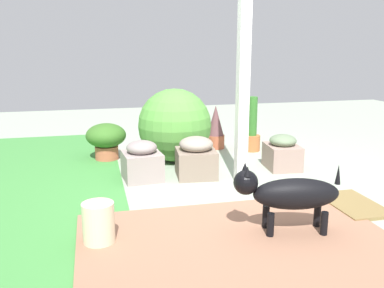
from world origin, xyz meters
TOP-DOWN VIEW (x-y plane):
  - ground_plane at (0.00, 0.00)m, footprint 12.00×12.00m
  - brick_path at (-1.17, 0.25)m, footprint 1.80×2.40m
  - porch_pillar at (0.34, -0.26)m, footprint 0.12×0.12m
  - stone_planter_nearest at (0.69, -0.91)m, footprint 0.48×0.40m
  - stone_planter_mid at (0.62, 0.17)m, footprint 0.48×0.47m
  - stone_planter_far at (0.66, 0.78)m, footprint 0.47×0.44m
  - round_shrub at (1.33, 0.28)m, footprint 0.92×0.92m
  - terracotta_pot_tall at (1.59, -0.87)m, footprint 0.24×0.24m
  - terracotta_pot_spiky at (1.85, -0.41)m, footprint 0.26×0.26m
  - terracotta_pot_broad at (1.60, 1.13)m, footprint 0.51×0.51m
  - dog at (-0.98, -0.18)m, footprint 0.34×0.84m
  - ceramic_urn at (-0.82, 1.28)m, footprint 0.24×0.24m
  - doormat at (-0.59, -1.03)m, footprint 0.69×0.43m

SIDE VIEW (x-z plane):
  - ground_plane at x=0.00m, z-range 0.00..0.00m
  - brick_path at x=-1.17m, z-range 0.00..0.02m
  - doormat at x=-0.59m, z-range 0.00..0.03m
  - ceramic_urn at x=-0.82m, z-range 0.00..0.32m
  - stone_planter_nearest at x=0.69m, z-range -0.02..0.40m
  - stone_planter_far at x=0.66m, z-range -0.02..0.42m
  - stone_planter_mid at x=0.62m, z-range -0.01..0.45m
  - terracotta_pot_tall at x=1.59m, z-range -0.11..0.65m
  - terracotta_pot_broad at x=1.60m, z-range 0.04..0.51m
  - terracotta_pot_spiky at x=1.85m, z-range -0.01..0.60m
  - dog at x=-0.98m, z-range 0.05..0.62m
  - round_shrub at x=1.33m, z-range 0.00..0.92m
  - porch_pillar at x=0.34m, z-range 0.00..2.30m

